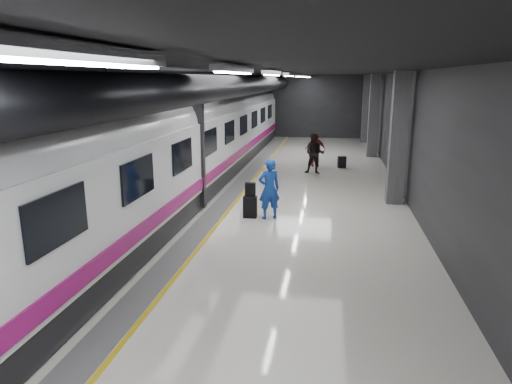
{
  "coord_description": "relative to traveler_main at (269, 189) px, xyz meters",
  "views": [
    {
      "loc": [
        2.32,
        -14.08,
        4.24
      ],
      "look_at": [
        0.38,
        -2.44,
        1.3
      ],
      "focal_mm": 32.0,
      "sensor_mm": 36.0,
      "label": 1
    }
  ],
  "objects": [
    {
      "name": "traveler_main",
      "position": [
        0.0,
        0.0,
        0.0
      ],
      "size": [
        0.81,
        0.7,
        1.89
      ],
      "primitive_type": "imported",
      "rotation": [
        0.0,
        0.0,
        3.58
      ],
      "color": "blue",
      "rests_on": "ground"
    },
    {
      "name": "shoulder_bag",
      "position": [
        -0.59,
        0.02,
        -0.04
      ],
      "size": [
        0.33,
        0.19,
        0.43
      ],
      "primitive_type": "cube",
      "rotation": [
        0.0,
        0.0,
        0.05
      ],
      "color": "black",
      "rests_on": "suitcase_main"
    },
    {
      "name": "train",
      "position": [
        -3.73,
        0.57,
        1.13
      ],
      "size": [
        3.05,
        38.0,
        4.05
      ],
      "color": "black",
      "rests_on": "ground"
    },
    {
      "name": "ground",
      "position": [
        -0.48,
        0.57,
        -0.94
      ],
      "size": [
        40.0,
        40.0,
        0.0
      ],
      "primitive_type": "plane",
      "color": "silver",
      "rests_on": "ground"
    },
    {
      "name": "traveler_far_a",
      "position": [
        1.1,
        7.2,
        -0.02
      ],
      "size": [
        0.95,
        0.77,
        1.85
      ],
      "primitive_type": "imported",
      "rotation": [
        0.0,
        0.0,
        -0.08
      ],
      "color": "black",
      "rests_on": "ground"
    },
    {
      "name": "traveler_far_b",
      "position": [
        1.05,
        9.09,
        -0.11
      ],
      "size": [
        1.0,
        0.45,
        1.67
      ],
      "primitive_type": "imported",
      "rotation": [
        0.0,
        0.0,
        -0.04
      ],
      "color": "maroon",
      "rests_on": "ground"
    },
    {
      "name": "platform_hall",
      "position": [
        -0.77,
        1.52,
        2.59
      ],
      "size": [
        10.02,
        40.02,
        4.51
      ],
      "color": "black",
      "rests_on": "ground"
    },
    {
      "name": "suitcase_far",
      "position": [
        2.37,
        8.84,
        -0.66
      ],
      "size": [
        0.43,
        0.33,
        0.56
      ],
      "primitive_type": "cube",
      "rotation": [
        0.0,
        0.0,
        0.24
      ],
      "color": "black",
      "rests_on": "ground"
    },
    {
      "name": "suitcase_main",
      "position": [
        -0.6,
        -0.01,
        -0.6
      ],
      "size": [
        0.43,
        0.28,
        0.68
      ],
      "primitive_type": "cube",
      "rotation": [
        0.0,
        0.0,
        0.04
      ],
      "color": "black",
      "rests_on": "ground"
    }
  ]
}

